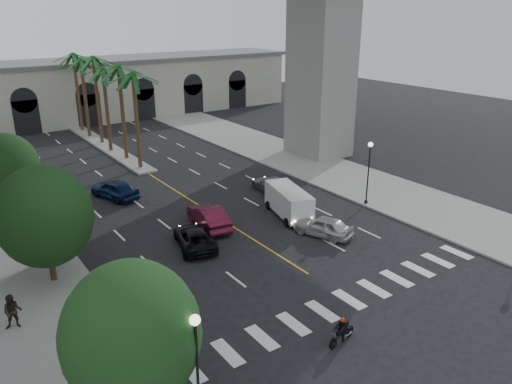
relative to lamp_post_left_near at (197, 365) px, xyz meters
name	(u,v)px	position (x,y,z in m)	size (l,w,h in m)	color
ground	(331,288)	(11.40, 5.00, -3.22)	(140.00, 140.00, 0.00)	black
sidewalk_left	(2,257)	(-3.60, 20.00, -3.15)	(8.00, 100.00, 0.15)	gray
sidewalk_right	(338,174)	(26.40, 20.00, -3.15)	(8.00, 100.00, 0.15)	gray
median	(107,147)	(11.40, 43.00, -3.12)	(2.00, 24.00, 0.20)	gray
pier_building	(62,92)	(11.40, 60.00, 1.04)	(71.00, 10.50, 8.50)	beige
palm_a	(133,78)	(11.40, 33.00, 5.88)	(3.20, 3.20, 10.30)	#47331E
palm_b	(119,71)	(11.50, 37.00, 6.15)	(3.20, 3.20, 10.60)	#47331E
palm_c	(103,72)	(11.20, 41.00, 5.69)	(3.20, 3.20, 10.10)	#47331E
palm_d	(93,61)	(11.55, 45.00, 6.43)	(3.20, 3.20, 10.90)	#47331E
palm_e	(81,63)	(11.30, 49.00, 5.97)	(3.20, 3.20, 10.40)	#47331E
palm_f	(74,58)	(11.60, 53.00, 6.24)	(3.20, 3.20, 10.70)	#47331E
street_tree_near	(132,335)	(-1.60, 2.00, 0.80)	(5.20, 5.20, 6.89)	#382616
street_tree_mid	(44,216)	(-1.60, 15.00, 0.99)	(5.44, 5.44, 7.21)	#382616
street_tree_far	(6,169)	(-1.60, 27.00, 0.68)	(5.04, 5.04, 6.68)	#382616
lamp_post_left_near	(197,365)	(0.00, 0.00, 0.00)	(0.40, 0.40, 5.35)	black
lamp_post_left_far	(49,196)	(0.00, 21.00, 0.00)	(0.40, 0.40, 5.35)	black
lamp_post_right	(369,168)	(22.80, 13.00, 0.00)	(0.40, 0.40, 5.35)	black
traffic_signal_near	(170,345)	(0.10, 2.50, -0.71)	(0.25, 0.18, 3.65)	black
traffic_signal_far	(133,300)	(0.10, 6.50, -0.71)	(0.25, 0.18, 3.65)	black
motorcycle_rider	(343,331)	(8.42, 1.01, -2.59)	(1.90, 0.58, 1.38)	black
car_a	(323,226)	(15.84, 10.59, -2.49)	(1.73, 4.29, 1.46)	#B7B9BD
car_b	(209,217)	(9.90, 16.55, -2.38)	(1.77, 5.08, 1.67)	#541025
car_c	(195,237)	(7.50, 14.31, -2.54)	(2.28, 4.94, 1.37)	black
car_d	(272,185)	(18.23, 19.90, -2.53)	(1.94, 4.77, 1.38)	slate
car_e	(114,189)	(6.33, 26.41, -2.40)	(1.95, 4.83, 1.65)	#0F1F47
cargo_van	(289,201)	(16.07, 14.81, -1.98)	(3.18, 5.55, 2.23)	silver
pedestrian_a	(135,333)	(-0.10, 6.07, -2.21)	(0.63, 0.41, 1.72)	black
pedestrian_b	(13,312)	(-4.44, 11.14, -2.14)	(0.91, 0.71, 1.87)	black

